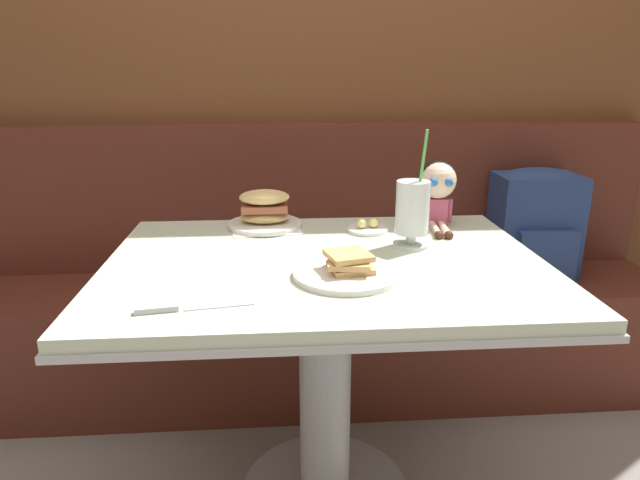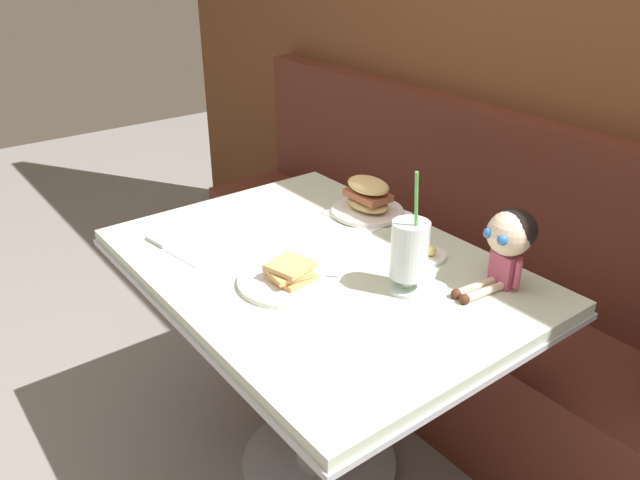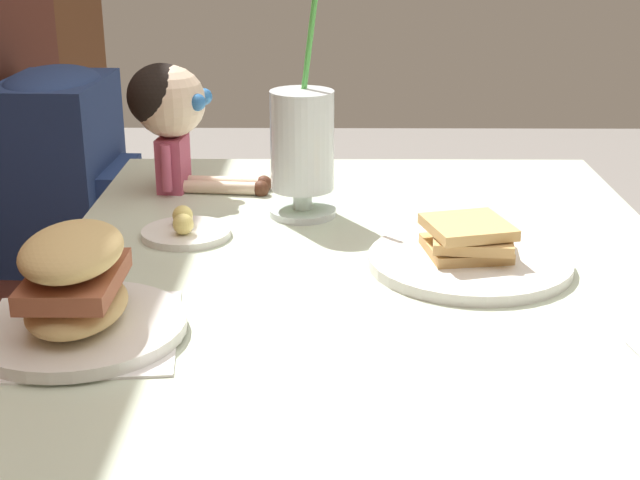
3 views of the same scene
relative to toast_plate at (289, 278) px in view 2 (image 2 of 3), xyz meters
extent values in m
cube|color=brown|center=(-0.04, 0.99, 0.44)|extent=(4.40, 0.08, 2.40)
cube|color=#512319|center=(-0.04, 0.71, -0.53)|extent=(2.60, 0.48, 0.45)
cube|color=#512319|center=(-0.04, 0.90, -0.03)|extent=(2.60, 0.10, 0.55)
cube|color=beige|center=(-0.04, 0.12, -0.03)|extent=(1.10, 0.80, 0.03)
cube|color=#B7BABF|center=(-0.04, 0.12, -0.05)|extent=(1.11, 0.81, 0.02)
cylinder|color=#A5A8AD|center=(-0.04, 0.12, -0.39)|extent=(0.14, 0.14, 0.65)
cylinder|color=gray|center=(-0.04, 0.12, -0.74)|extent=(0.48, 0.48, 0.04)
cylinder|color=white|center=(0.00, 0.00, -0.01)|extent=(0.25, 0.25, 0.01)
cube|color=tan|center=(0.01, 0.00, 0.01)|extent=(0.11, 0.11, 0.01)
cube|color=tan|center=(0.00, 0.00, 0.02)|extent=(0.10, 0.10, 0.01)
cube|color=tan|center=(0.00, 0.00, 0.04)|extent=(0.12, 0.12, 0.01)
cylinder|color=silver|center=(0.20, 0.21, -0.01)|extent=(0.10, 0.10, 0.01)
cylinder|color=silver|center=(0.20, 0.21, 0.01)|extent=(0.03, 0.03, 0.03)
cylinder|color=silver|center=(0.20, 0.21, 0.09)|extent=(0.09, 0.09, 0.14)
cylinder|color=#ADE0A8|center=(0.20, 0.21, 0.09)|extent=(0.08, 0.08, 0.12)
cylinder|color=#51B74C|center=(0.22, 0.20, 0.19)|extent=(0.02, 0.04, 0.22)
cube|color=white|center=(-0.20, 0.43, -0.01)|extent=(0.22, 0.22, 0.00)
cylinder|color=white|center=(-0.20, 0.43, -0.01)|extent=(0.22, 0.22, 0.01)
ellipsoid|color=tan|center=(-0.20, 0.43, 0.02)|extent=(0.15, 0.10, 0.04)
cube|color=#995138|center=(-0.20, 0.43, 0.05)|extent=(0.14, 0.09, 0.02)
ellipsoid|color=tan|center=(-0.20, 0.43, 0.08)|extent=(0.15, 0.10, 0.04)
cylinder|color=white|center=(0.10, 0.36, -0.01)|extent=(0.12, 0.12, 0.01)
sphere|color=#F4E07A|center=(0.09, 0.37, 0.01)|extent=(0.03, 0.03, 0.03)
sphere|color=#F4E07A|center=(0.12, 0.37, 0.01)|extent=(0.03, 0.03, 0.03)
cube|color=silver|center=(-0.28, -0.15, -0.01)|extent=(0.14, 0.04, 0.00)
cube|color=#B2B5BA|center=(-0.40, -0.17, -0.01)|extent=(0.09, 0.03, 0.01)
cube|color=#B74C6B|center=(0.32, 0.42, 0.03)|extent=(0.07, 0.05, 0.08)
sphere|color=beige|center=(0.32, 0.42, 0.12)|extent=(0.11, 0.11, 0.11)
ellipsoid|color=black|center=(0.32, 0.43, 0.13)|extent=(0.12, 0.12, 0.10)
sphere|color=#2D6BB2|center=(0.30, 0.37, 0.13)|extent=(0.03, 0.03, 0.03)
sphere|color=#2D6BB2|center=(0.34, 0.36, 0.13)|extent=(0.03, 0.03, 0.03)
cylinder|color=beige|center=(0.30, 0.34, -0.01)|extent=(0.03, 0.12, 0.02)
cylinder|color=beige|center=(0.33, 0.33, -0.01)|extent=(0.03, 0.12, 0.02)
sphere|color=#4C2819|center=(0.29, 0.28, -0.01)|extent=(0.03, 0.03, 0.03)
sphere|color=#4C2819|center=(0.32, 0.27, -0.01)|extent=(0.03, 0.03, 0.03)
cylinder|color=#B74C6B|center=(0.28, 0.42, 0.03)|extent=(0.02, 0.02, 0.07)
cylinder|color=#B74C6B|center=(0.36, 0.41, 0.03)|extent=(0.02, 0.02, 0.07)
camera|label=1|loc=(-0.15, -1.21, 0.45)|focal=31.44mm
camera|label=2|loc=(1.11, -0.75, 0.77)|focal=35.17mm
camera|label=3|loc=(-1.04, 0.17, 0.40)|focal=50.93mm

